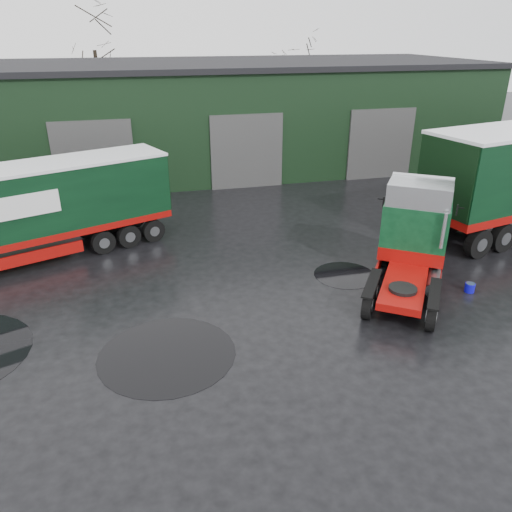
{
  "coord_description": "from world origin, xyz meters",
  "views": [
    {
      "loc": [
        -4.19,
        -12.45,
        8.13
      ],
      "look_at": [
        -0.73,
        1.17,
        1.7
      ],
      "focal_mm": 35.0,
      "sensor_mm": 36.0,
      "label": 1
    }
  ],
  "objects_px": {
    "hero_tractor": "(411,245)",
    "trailer_left": "(13,217)",
    "wash_bucket": "(470,288)",
    "tree_back_b": "(295,85)",
    "tree_back_a": "(98,77)",
    "warehouse": "(225,113)"
  },
  "relations": [
    {
      "from": "hero_tractor",
      "to": "trailer_left",
      "type": "xyz_separation_m",
      "value": [
        -12.88,
        5.81,
        0.06
      ]
    },
    {
      "from": "wash_bucket",
      "to": "tree_back_b",
      "type": "relative_size",
      "value": 0.04
    },
    {
      "from": "trailer_left",
      "to": "hero_tractor",
      "type": "bearing_deg",
      "value": -135.73
    },
    {
      "from": "hero_tractor",
      "to": "tree_back_a",
      "type": "bearing_deg",
      "value": 144.58
    },
    {
      "from": "hero_tractor",
      "to": "wash_bucket",
      "type": "height_order",
      "value": "hero_tractor"
    },
    {
      "from": "hero_tractor",
      "to": "warehouse",
      "type": "bearing_deg",
      "value": 132.0
    },
    {
      "from": "warehouse",
      "to": "trailer_left",
      "type": "height_order",
      "value": "warehouse"
    },
    {
      "from": "hero_tractor",
      "to": "wash_bucket",
      "type": "distance_m",
      "value": 2.76
    },
    {
      "from": "warehouse",
      "to": "trailer_left",
      "type": "xyz_separation_m",
      "value": [
        -10.6,
        -13.59,
        -1.32
      ]
    },
    {
      "from": "hero_tractor",
      "to": "wash_bucket",
      "type": "bearing_deg",
      "value": 24.53
    },
    {
      "from": "trailer_left",
      "to": "tree_back_a",
      "type": "xyz_separation_m",
      "value": [
        2.6,
        23.59,
        2.92
      ]
    },
    {
      "from": "warehouse",
      "to": "tree_back_b",
      "type": "relative_size",
      "value": 4.32
    },
    {
      "from": "hero_tractor",
      "to": "trailer_left",
      "type": "relative_size",
      "value": 0.48
    },
    {
      "from": "hero_tractor",
      "to": "tree_back_a",
      "type": "height_order",
      "value": "tree_back_a"
    },
    {
      "from": "warehouse",
      "to": "hero_tractor",
      "type": "bearing_deg",
      "value": -83.31
    },
    {
      "from": "wash_bucket",
      "to": "tree_back_a",
      "type": "relative_size",
      "value": 0.03
    },
    {
      "from": "warehouse",
      "to": "tree_back_a",
      "type": "distance_m",
      "value": 12.9
    },
    {
      "from": "hero_tractor",
      "to": "trailer_left",
      "type": "bearing_deg",
      "value": -168.99
    },
    {
      "from": "trailer_left",
      "to": "tree_back_b",
      "type": "distance_m",
      "value": 30.1
    },
    {
      "from": "trailer_left",
      "to": "warehouse",
      "type": "bearing_deg",
      "value": -59.39
    },
    {
      "from": "tree_back_a",
      "to": "tree_back_b",
      "type": "height_order",
      "value": "tree_back_a"
    },
    {
      "from": "tree_back_a",
      "to": "tree_back_b",
      "type": "bearing_deg",
      "value": 0.0
    }
  ]
}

